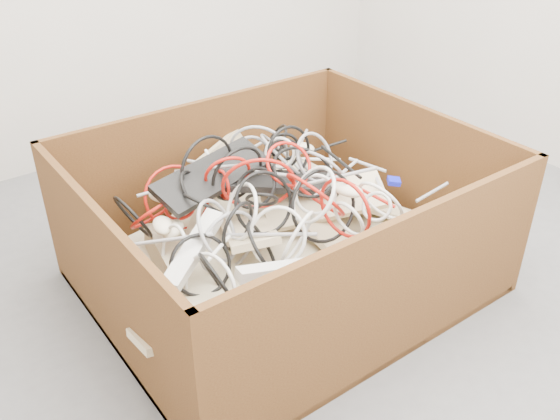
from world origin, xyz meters
TOP-DOWN VIEW (x-y plane):
  - ground at (0.00, 0.00)m, footprint 3.00×3.00m
  - cardboard_box at (-0.19, 0.06)m, footprint 1.32×1.10m
  - keyboard_pile at (-0.17, 0.06)m, footprint 1.28×1.10m
  - mice_scatter at (-0.29, 0.04)m, footprint 0.84×0.83m
  - power_strip_left at (-0.58, -0.04)m, footprint 0.28×0.21m
  - power_strip_right at (-0.43, -0.26)m, footprint 0.26×0.09m
  - vga_plug at (0.22, -0.08)m, footprint 0.06×0.06m
  - cable_tangle at (-0.27, 0.07)m, footprint 1.14×0.92m

SIDE VIEW (x-z plane):
  - ground at x=0.00m, z-range 0.00..0.00m
  - cardboard_box at x=-0.19m, z-range -0.15..0.42m
  - keyboard_pile at x=-0.17m, z-range 0.09..0.46m
  - mice_scatter at x=-0.29m, z-range 0.25..0.45m
  - power_strip_right at x=-0.43m, z-range 0.31..0.39m
  - vga_plug at x=0.22m, z-range 0.34..0.37m
  - power_strip_left at x=-0.58m, z-range 0.31..0.43m
  - cable_tangle at x=-0.27m, z-range 0.16..0.62m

